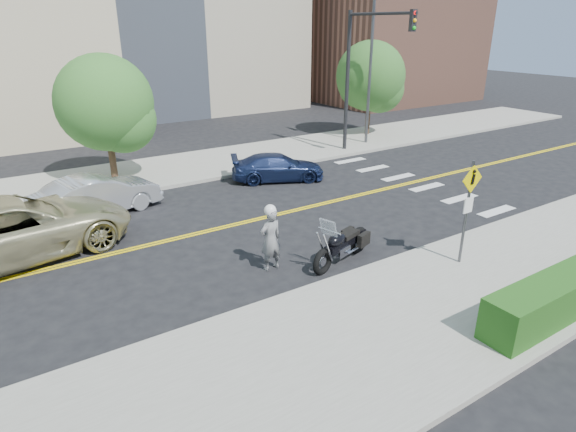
% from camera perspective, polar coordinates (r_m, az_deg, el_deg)
% --- Properties ---
extents(ground_plane, '(120.00, 120.00, 0.00)m').
position_cam_1_polar(ground_plane, '(16.82, -6.88, -1.16)').
color(ground_plane, black).
rests_on(ground_plane, ground).
extents(sidewalk_near, '(60.00, 5.00, 0.15)m').
position_cam_1_polar(sidewalk_near, '(11.34, 10.84, -13.33)').
color(sidewalk_near, '#9E9B91').
rests_on(sidewalk_near, ground_plane).
extents(sidewalk_far, '(60.00, 5.00, 0.15)m').
position_cam_1_polar(sidewalk_far, '(23.41, -15.19, 5.08)').
color(sidewalk_far, '#9E9B91').
rests_on(sidewalk_far, ground_plane).
extents(building_right, '(14.00, 12.00, 12.00)m').
position_cam_1_polar(building_right, '(47.16, 11.60, 20.82)').
color(building_right, '#8C5947').
rests_on(building_right, ground_plane).
extents(lamp_post, '(0.16, 0.16, 8.00)m').
position_cam_1_polar(lamp_post, '(27.83, 9.71, 16.66)').
color(lamp_post, '#4C4C51').
rests_on(lamp_post, sidewalk_far).
extents(traffic_light, '(0.28, 4.50, 7.00)m').
position_cam_1_polar(traffic_light, '(25.40, 8.53, 17.44)').
color(traffic_light, black).
rests_on(traffic_light, sidewalk_far).
extents(pedestrian_sign, '(0.78, 0.08, 3.00)m').
position_cam_1_polar(pedestrian_sign, '(14.08, 20.57, 1.47)').
color(pedestrian_sign, '#4C4C51').
rests_on(pedestrian_sign, sidewalk_near).
extents(motorcyclist, '(0.70, 0.49, 1.97)m').
position_cam_1_polar(motorcyclist, '(13.43, -2.08, -2.59)').
color(motorcyclist, '#9F9FA3').
rests_on(motorcyclist, ground).
extents(motorcycle, '(2.69, 1.50, 1.56)m').
position_cam_1_polar(motorcycle, '(14.03, 6.46, -2.50)').
color(motorcycle, black).
rests_on(motorcycle, ground).
extents(suv, '(7.16, 4.32, 1.86)m').
position_cam_1_polar(suv, '(16.28, -29.67, -1.28)').
color(suv, '#BCB58A').
rests_on(suv, ground).
extents(parked_car_silver, '(4.73, 2.51, 1.48)m').
position_cam_1_polar(parked_car_silver, '(18.76, -21.68, 2.28)').
color(parked_car_silver, '#B6B8BE').
rests_on(parked_car_silver, ground).
extents(parked_car_blue, '(4.41, 3.16, 1.18)m').
position_cam_1_polar(parked_car_blue, '(21.48, -1.22, 5.80)').
color(parked_car_blue, navy).
rests_on(parked_car_blue, ground).
extents(tree_far_a, '(4.00, 4.00, 5.46)m').
position_cam_1_polar(tree_far_a, '(21.91, -20.91, 12.41)').
color(tree_far_a, '#382619').
rests_on(tree_far_a, ground).
extents(tree_far_b, '(4.10, 4.10, 5.67)m').
position_cam_1_polar(tree_far_b, '(30.22, 9.73, 16.03)').
color(tree_far_b, '#382619').
rests_on(tree_far_b, ground).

